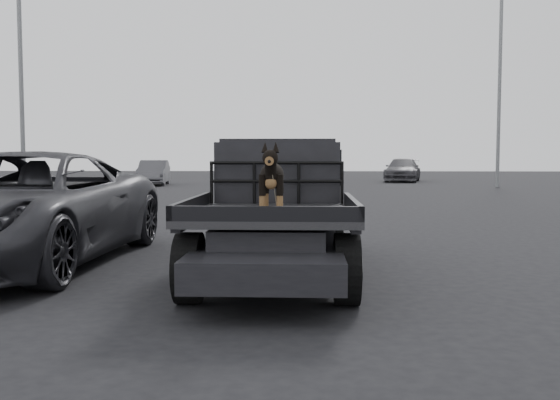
{
  "coord_description": "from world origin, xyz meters",
  "views": [
    {
      "loc": [
        0.41,
        -6.66,
        1.55
      ],
      "look_at": [
        0.15,
        -0.6,
        1.13
      ],
      "focal_mm": 40.0,
      "sensor_mm": 36.0,
      "label": 1
    }
  ],
  "objects_px": {
    "distant_car_a": "(154,173)",
    "floodlight_mid": "(501,35)",
    "flatbed_ute": "(276,239)",
    "distant_car_b": "(403,170)",
    "dog": "(272,181)",
    "parked_suv": "(20,208)"
  },
  "relations": [
    {
      "from": "distant_car_a",
      "to": "floodlight_mid",
      "type": "distance_m",
      "value": 19.38
    },
    {
      "from": "flatbed_ute",
      "to": "distant_car_b",
      "type": "height_order",
      "value": "distant_car_b"
    },
    {
      "from": "dog",
      "to": "parked_suv",
      "type": "xyz_separation_m",
      "value": [
        -3.74,
        2.1,
        -0.47
      ]
    },
    {
      "from": "flatbed_ute",
      "to": "distant_car_a",
      "type": "height_order",
      "value": "distant_car_a"
    },
    {
      "from": "distant_car_a",
      "to": "distant_car_b",
      "type": "xyz_separation_m",
      "value": [
        14.3,
        5.49,
        0.04
      ]
    },
    {
      "from": "distant_car_b",
      "to": "floodlight_mid",
      "type": "distance_m",
      "value": 10.5
    },
    {
      "from": "parked_suv",
      "to": "dog",
      "type": "bearing_deg",
      "value": -28.27
    },
    {
      "from": "floodlight_mid",
      "to": "flatbed_ute",
      "type": "bearing_deg",
      "value": -112.82
    },
    {
      "from": "dog",
      "to": "distant_car_a",
      "type": "relative_size",
      "value": 0.18
    },
    {
      "from": "parked_suv",
      "to": "distant_car_b",
      "type": "relative_size",
      "value": 1.2
    },
    {
      "from": "parked_suv",
      "to": "distant_car_a",
      "type": "height_order",
      "value": "parked_suv"
    },
    {
      "from": "distant_car_a",
      "to": "dog",
      "type": "bearing_deg",
      "value": -80.92
    },
    {
      "from": "distant_car_b",
      "to": "distant_car_a",
      "type": "bearing_deg",
      "value": -145.65
    },
    {
      "from": "distant_car_a",
      "to": "floodlight_mid",
      "type": "height_order",
      "value": "floodlight_mid"
    },
    {
      "from": "dog",
      "to": "distant_car_b",
      "type": "height_order",
      "value": "dog"
    },
    {
      "from": "parked_suv",
      "to": "flatbed_ute",
      "type": "bearing_deg",
      "value": -7.28
    },
    {
      "from": "flatbed_ute",
      "to": "parked_suv",
      "type": "xyz_separation_m",
      "value": [
        -3.7,
        0.54,
        0.36
      ]
    },
    {
      "from": "dog",
      "to": "distant_car_a",
      "type": "xyz_separation_m",
      "value": [
        -7.99,
        26.99,
        -0.61
      ]
    },
    {
      "from": "flatbed_ute",
      "to": "floodlight_mid",
      "type": "bearing_deg",
      "value": 67.18
    },
    {
      "from": "dog",
      "to": "flatbed_ute",
      "type": "bearing_deg",
      "value": 91.39
    },
    {
      "from": "dog",
      "to": "parked_suv",
      "type": "bearing_deg",
      "value": 150.64
    },
    {
      "from": "dog",
      "to": "parked_suv",
      "type": "distance_m",
      "value": 4.31
    }
  ]
}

